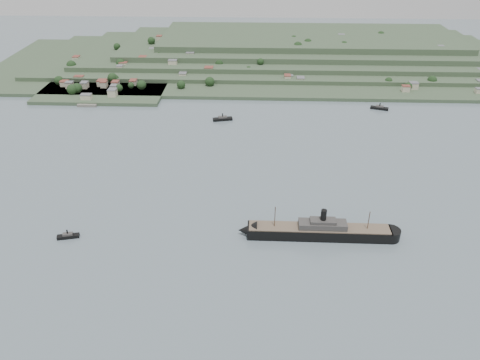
{
  "coord_description": "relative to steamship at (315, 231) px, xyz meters",
  "views": [
    {
      "loc": [
        -11.58,
        -289.83,
        197.66
      ],
      "look_at": [
        -24.06,
        30.0,
        9.14
      ],
      "focal_mm": 35.0,
      "sensor_mm": 36.0,
      "label": 1
    }
  ],
  "objects": [
    {
      "name": "tugboat",
      "position": [
        -169.5,
        -7.94,
        -3.29
      ],
      "size": [
        15.3,
        7.04,
        6.66
      ],
      "color": "black",
      "rests_on": "ground"
    },
    {
      "name": "ground",
      "position": [
        -29.75,
        29.62,
        -4.92
      ],
      "size": [
        1400.0,
        1400.0,
        0.0
      ],
      "primitive_type": "plane",
      "color": "slate",
      "rests_on": "ground"
    },
    {
      "name": "ferry_east",
      "position": [
        95.77,
        237.74,
        -3.14
      ],
      "size": [
        20.39,
        11.21,
        7.37
      ],
      "color": "black",
      "rests_on": "ground"
    },
    {
      "name": "steamship",
      "position": [
        0.0,
        0.0,
        0.0
      ],
      "size": [
        110.89,
        13.72,
        26.63
      ],
      "color": "black",
      "rests_on": "ground"
    },
    {
      "name": "ferry_west",
      "position": [
        -77.79,
        199.73,
        -3.06
      ],
      "size": [
        21.35,
        10.37,
        7.72
      ],
      "color": "black",
      "rests_on": "ground"
    },
    {
      "name": "far_peninsula",
      "position": [
        -1.84,
        422.71,
        6.96
      ],
      "size": [
        760.0,
        309.0,
        30.0
      ],
      "color": "#3D5538",
      "rests_on": "ground"
    }
  ]
}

